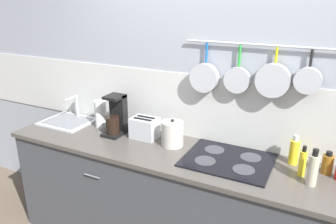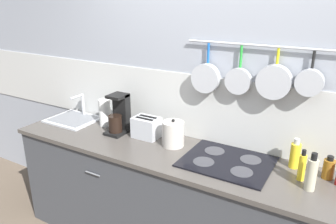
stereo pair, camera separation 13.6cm
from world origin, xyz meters
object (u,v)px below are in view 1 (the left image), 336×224
Objects in this scene: bottle_vinegar at (313,169)px; toaster at (145,128)px; kettle at (172,134)px; bottle_olive_oil at (303,163)px; paper_towel_roll at (101,114)px; bottle_dish_soap at (294,151)px; bottle_hot_sauce at (328,164)px; coffee_maker at (116,118)px.

toaster is at bearing 173.29° from bottle_vinegar.
kettle is at bearing 173.15° from bottle_vinegar.
paper_towel_roll is at bearing 176.97° from bottle_olive_oil.
kettle is at bearing -172.43° from bottle_dish_soap.
bottle_olive_oil reaches higher than bottle_hot_sauce.
bottle_hot_sauce is (1.36, 0.05, -0.02)m from toaster.
paper_towel_roll is 0.72× the size of coffee_maker.
kettle is 0.89m from bottle_dish_soap.
bottle_hot_sauce is (1.09, 0.08, -0.03)m from kettle.
coffee_maker is 1.63m from bottle_hot_sauce.
bottle_dish_soap is (1.15, 0.09, 0.01)m from toaster.
bottle_dish_soap and bottle_olive_oil have the same top height.
bottle_vinegar is at bearing -4.65° from coffee_maker.
paper_towel_roll and bottle_vinegar have the same top height.
toaster is 1.22m from bottle_olive_oil.
bottle_dish_soap reaches higher than bottle_hot_sauce.
bottle_olive_oil is (0.95, -0.03, -0.01)m from kettle.
kettle is 1.02m from bottle_vinegar.
bottle_hot_sauce is (1.83, 0.02, -0.05)m from paper_towel_roll.
toaster is at bearing 173.85° from kettle.
bottle_vinegar reaches higher than bottle_olive_oil.
bottle_dish_soap is at bearing 114.60° from bottle_olive_oil.
bottle_vinegar is (1.01, -0.12, 0.01)m from kettle.
bottle_dish_soap is at bearing 4.38° from toaster.
bottle_hot_sauce is at bearing 4.00° from kettle.
bottle_hot_sauce is at bearing 2.58° from coffee_maker.
paper_towel_roll is 1.76m from bottle_vinegar.
bottle_vinegar is 0.22m from bottle_hot_sauce.
coffee_maker is 0.27m from toaster.
bottle_olive_oil is at bearing -1.98° from kettle.
coffee_maker is (0.20, -0.05, 0.02)m from paper_towel_roll.
toaster is at bearing -3.36° from paper_towel_roll.
bottle_vinegar is 1.56× the size of bottle_hot_sauce.
toaster is 0.27m from kettle.
bottle_olive_oil is at bearing -3.03° from paper_towel_roll.
toaster is 1.10× the size of bottle_olive_oil.
coffee_maker reaches higher than bottle_vinegar.
coffee_maker is 1.46× the size of toaster.
toaster is at bearing -178.00° from bottle_hot_sauce.
coffee_maker reaches higher than kettle.
toaster is 0.95× the size of bottle_vinegar.
toaster is at bearing 177.10° from bottle_olive_oil.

